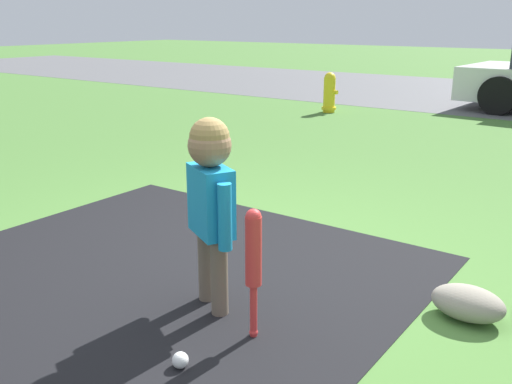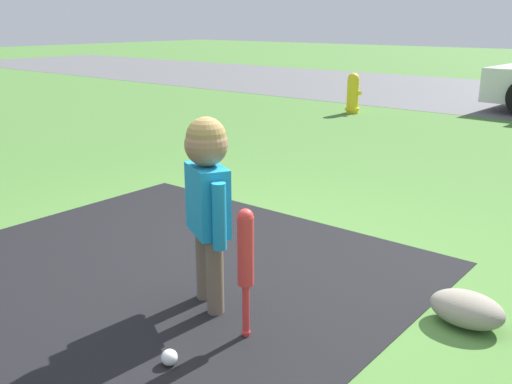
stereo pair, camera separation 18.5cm
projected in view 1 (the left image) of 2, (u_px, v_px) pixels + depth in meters
The scene contains 6 objects.
ground_plane at pixel (247, 269), 3.60m from camera, with size 60.00×60.00×0.00m, color #477533.
child at pixel (211, 188), 2.94m from camera, with size 0.39×0.27×1.05m.
baseball_bat at pixel (253, 256), 2.71m from camera, with size 0.08×0.08×0.67m.
sports_ball at pixel (180, 360), 2.58m from camera, with size 0.08×0.08×0.08m.
fire_hydrant at pixel (329, 93), 9.57m from camera, with size 0.27×0.25×0.67m.
edging_rock at pixel (468, 303), 2.99m from camera, with size 0.38×0.26×0.18m.
Camera 1 is at (1.98, -2.64, 1.52)m, focal length 40.00 mm.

